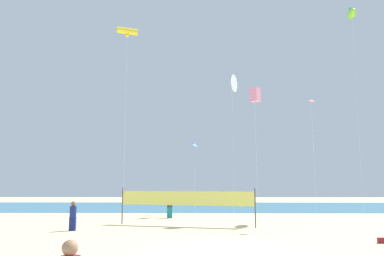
{
  "coord_description": "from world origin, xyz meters",
  "views": [
    {
      "loc": [
        -0.99,
        -16.53,
        2.7
      ],
      "look_at": [
        -1.35,
        6.14,
        5.91
      ],
      "focal_mm": 36.52,
      "sensor_mm": 36.0,
      "label": 1
    }
  ],
  "objects_px": {
    "kite_blue_diamond": "(195,145)",
    "kite_pink_box": "(255,95)",
    "volleyball_net": "(186,200)",
    "beach_handbag": "(381,240)",
    "kite_white_delta": "(232,84)",
    "kite_red_diamond": "(312,105)",
    "kite_yellow_tube": "(127,32)",
    "kite_lime_inflatable": "(352,14)",
    "beachgoer_charcoal_shirt": "(170,205)",
    "beachgoer_navy_shirt": "(73,215)"
  },
  "relations": [
    {
      "from": "kite_red_diamond",
      "to": "kite_lime_inflatable",
      "type": "relative_size",
      "value": 0.45
    },
    {
      "from": "kite_red_diamond",
      "to": "kite_pink_box",
      "type": "distance_m",
      "value": 4.83
    },
    {
      "from": "beachgoer_navy_shirt",
      "to": "beach_handbag",
      "type": "distance_m",
      "value": 16.18
    },
    {
      "from": "kite_pink_box",
      "to": "kite_lime_inflatable",
      "type": "bearing_deg",
      "value": 26.81
    },
    {
      "from": "kite_yellow_tube",
      "to": "beachgoer_navy_shirt",
      "type": "bearing_deg",
      "value": -117.23
    },
    {
      "from": "volleyball_net",
      "to": "kite_yellow_tube",
      "type": "bearing_deg",
      "value": 162.94
    },
    {
      "from": "kite_yellow_tube",
      "to": "kite_red_diamond",
      "type": "bearing_deg",
      "value": -8.94
    },
    {
      "from": "beach_handbag",
      "to": "kite_lime_inflatable",
      "type": "relative_size",
      "value": 0.02
    },
    {
      "from": "beachgoer_charcoal_shirt",
      "to": "volleyball_net",
      "type": "bearing_deg",
      "value": 118.28
    },
    {
      "from": "volleyball_net",
      "to": "kite_pink_box",
      "type": "height_order",
      "value": "kite_pink_box"
    },
    {
      "from": "kite_blue_diamond",
      "to": "kite_pink_box",
      "type": "distance_m",
      "value": 9.27
    },
    {
      "from": "kite_red_diamond",
      "to": "kite_yellow_tube",
      "type": "height_order",
      "value": "kite_yellow_tube"
    },
    {
      "from": "beachgoer_charcoal_shirt",
      "to": "kite_red_diamond",
      "type": "distance_m",
      "value": 13.25
    },
    {
      "from": "kite_red_diamond",
      "to": "kite_blue_diamond",
      "type": "distance_m",
      "value": 13.43
    },
    {
      "from": "kite_red_diamond",
      "to": "kite_pink_box",
      "type": "height_order",
      "value": "kite_pink_box"
    },
    {
      "from": "kite_white_delta",
      "to": "kite_lime_inflatable",
      "type": "bearing_deg",
      "value": -17.08
    },
    {
      "from": "beachgoer_charcoal_shirt",
      "to": "kite_white_delta",
      "type": "relative_size",
      "value": 0.14
    },
    {
      "from": "beachgoer_navy_shirt",
      "to": "volleyball_net",
      "type": "height_order",
      "value": "volleyball_net"
    },
    {
      "from": "kite_red_diamond",
      "to": "kite_pink_box",
      "type": "bearing_deg",
      "value": 132.98
    },
    {
      "from": "kite_red_diamond",
      "to": "kite_white_delta",
      "type": "bearing_deg",
      "value": 109.91
    },
    {
      "from": "kite_blue_diamond",
      "to": "kite_lime_inflatable",
      "type": "bearing_deg",
      "value": -11.09
    },
    {
      "from": "beach_handbag",
      "to": "beachgoer_navy_shirt",
      "type": "bearing_deg",
      "value": 163.87
    },
    {
      "from": "beach_handbag",
      "to": "kite_pink_box",
      "type": "height_order",
      "value": "kite_pink_box"
    },
    {
      "from": "beachgoer_charcoal_shirt",
      "to": "kite_yellow_tube",
      "type": "distance_m",
      "value": 13.56
    },
    {
      "from": "kite_pink_box",
      "to": "beach_handbag",
      "type": "bearing_deg",
      "value": -67.83
    },
    {
      "from": "kite_lime_inflatable",
      "to": "kite_blue_diamond",
      "type": "distance_m",
      "value": 18.25
    },
    {
      "from": "kite_lime_inflatable",
      "to": "kite_pink_box",
      "type": "relative_size",
      "value": 1.88
    },
    {
      "from": "beachgoer_charcoal_shirt",
      "to": "beach_handbag",
      "type": "xyz_separation_m",
      "value": [
        10.54,
        -12.72,
        -0.86
      ]
    },
    {
      "from": "kite_red_diamond",
      "to": "kite_blue_diamond",
      "type": "relative_size",
      "value": 1.26
    },
    {
      "from": "beach_handbag",
      "to": "kite_pink_box",
      "type": "distance_m",
      "value": 14.08
    },
    {
      "from": "volleyball_net",
      "to": "kite_blue_diamond",
      "type": "xyz_separation_m",
      "value": [
        0.5,
        10.26,
        4.56
      ]
    },
    {
      "from": "beach_handbag",
      "to": "kite_blue_diamond",
      "type": "relative_size",
      "value": 0.05
    },
    {
      "from": "beachgoer_charcoal_shirt",
      "to": "kite_pink_box",
      "type": "height_order",
      "value": "kite_pink_box"
    },
    {
      "from": "kite_yellow_tube",
      "to": "volleyball_net",
      "type": "bearing_deg",
      "value": -17.06
    },
    {
      "from": "kite_white_delta",
      "to": "kite_pink_box",
      "type": "distance_m",
      "value": 8.56
    },
    {
      "from": "kite_yellow_tube",
      "to": "kite_lime_inflatable",
      "type": "bearing_deg",
      "value": 18.22
    },
    {
      "from": "beachgoer_navy_shirt",
      "to": "kite_yellow_tube",
      "type": "height_order",
      "value": "kite_yellow_tube"
    },
    {
      "from": "beachgoer_charcoal_shirt",
      "to": "beach_handbag",
      "type": "relative_size",
      "value": 5.86
    },
    {
      "from": "kite_blue_diamond",
      "to": "kite_pink_box",
      "type": "height_order",
      "value": "kite_pink_box"
    },
    {
      "from": "beach_handbag",
      "to": "kite_blue_diamond",
      "type": "xyz_separation_m",
      "value": [
        -8.61,
        17.51,
        6.07
      ]
    },
    {
      "from": "volleyball_net",
      "to": "beach_handbag",
      "type": "distance_m",
      "value": 11.74
    },
    {
      "from": "beachgoer_navy_shirt",
      "to": "kite_yellow_tube",
      "type": "bearing_deg",
      "value": -35.11
    },
    {
      "from": "kite_white_delta",
      "to": "kite_pink_box",
      "type": "relative_size",
      "value": 1.34
    },
    {
      "from": "kite_red_diamond",
      "to": "kite_white_delta",
      "type": "height_order",
      "value": "kite_white_delta"
    },
    {
      "from": "kite_blue_diamond",
      "to": "kite_yellow_tube",
      "type": "xyz_separation_m",
      "value": [
        -4.82,
        -8.93,
        7.37
      ]
    },
    {
      "from": "beachgoer_charcoal_shirt",
      "to": "kite_pink_box",
      "type": "bearing_deg",
      "value": 170.7
    },
    {
      "from": "kite_blue_diamond",
      "to": "volleyball_net",
      "type": "bearing_deg",
      "value": -92.77
    },
    {
      "from": "beach_handbag",
      "to": "kite_lime_inflatable",
      "type": "bearing_deg",
      "value": 69.98
    },
    {
      "from": "volleyball_net",
      "to": "kite_red_diamond",
      "type": "distance_m",
      "value": 10.23
    },
    {
      "from": "beachgoer_navy_shirt",
      "to": "kite_red_diamond",
      "type": "relative_size",
      "value": 0.21
    }
  ]
}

